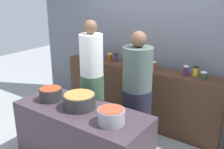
{
  "coord_description": "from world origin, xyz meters",
  "views": [
    {
      "loc": [
        1.91,
        -2.36,
        2.16
      ],
      "look_at": [
        0.0,
        0.35,
        1.05
      ],
      "focal_mm": 41.22,
      "sensor_mm": 36.0,
      "label": 1
    }
  ],
  "objects_px": {
    "preserve_jar_10": "(204,75)",
    "cook_with_tongs": "(92,85)",
    "preserve_jar_0": "(86,52)",
    "cooking_pot_right": "(111,116)",
    "preserve_jar_2": "(96,55)",
    "preserve_jar_4": "(116,58)",
    "preserve_jar_1": "(91,53)",
    "preserve_jar_7": "(154,66)",
    "preserve_jar_3": "(110,57)",
    "preserve_jar_8": "(186,71)",
    "preserve_jar_5": "(129,63)",
    "preserve_jar_9": "(196,71)",
    "preserve_jar_6": "(143,62)",
    "cooking_pot_center": "(79,101)",
    "cook_in_cap": "(137,100)",
    "cooking_pot_left": "(51,94)"
  },
  "relations": [
    {
      "from": "preserve_jar_6",
      "to": "preserve_jar_10",
      "type": "relative_size",
      "value": 1.26
    },
    {
      "from": "preserve_jar_1",
      "to": "preserve_jar_9",
      "type": "relative_size",
      "value": 0.86
    },
    {
      "from": "preserve_jar_6",
      "to": "preserve_jar_8",
      "type": "relative_size",
      "value": 0.89
    },
    {
      "from": "preserve_jar_2",
      "to": "preserve_jar_8",
      "type": "xyz_separation_m",
      "value": [
        1.6,
        0.04,
        0.0
      ]
    },
    {
      "from": "preserve_jar_1",
      "to": "preserve_jar_8",
      "type": "bearing_deg",
      "value": -2.16
    },
    {
      "from": "preserve_jar_3",
      "to": "preserve_jar_7",
      "type": "relative_size",
      "value": 1.02
    },
    {
      "from": "preserve_jar_2",
      "to": "preserve_jar_1",
      "type": "bearing_deg",
      "value": 153.99
    },
    {
      "from": "preserve_jar_10",
      "to": "preserve_jar_4",
      "type": "bearing_deg",
      "value": 177.96
    },
    {
      "from": "preserve_jar_5",
      "to": "preserve_jar_8",
      "type": "bearing_deg",
      "value": 2.08
    },
    {
      "from": "preserve_jar_5",
      "to": "preserve_jar_10",
      "type": "distance_m",
      "value": 1.18
    },
    {
      "from": "preserve_jar_3",
      "to": "preserve_jar_6",
      "type": "xyz_separation_m",
      "value": [
        0.63,
        0.02,
        0.0
      ]
    },
    {
      "from": "preserve_jar_8",
      "to": "preserve_jar_0",
      "type": "bearing_deg",
      "value": 178.0
    },
    {
      "from": "preserve_jar_2",
      "to": "cooking_pot_right",
      "type": "xyz_separation_m",
      "value": [
        1.33,
        -1.43,
        -0.17
      ]
    },
    {
      "from": "preserve_jar_0",
      "to": "preserve_jar_10",
      "type": "relative_size",
      "value": 1.27
    },
    {
      "from": "preserve_jar_2",
      "to": "cooking_pot_right",
      "type": "height_order",
      "value": "preserve_jar_2"
    },
    {
      "from": "cooking_pot_center",
      "to": "cook_with_tongs",
      "type": "relative_size",
      "value": 0.22
    },
    {
      "from": "preserve_jar_9",
      "to": "cook_in_cap",
      "type": "relative_size",
      "value": 0.08
    },
    {
      "from": "preserve_jar_7",
      "to": "cook_with_tongs",
      "type": "xyz_separation_m",
      "value": [
        -0.63,
        -0.72,
        -0.24
      ]
    },
    {
      "from": "preserve_jar_1",
      "to": "preserve_jar_7",
      "type": "xyz_separation_m",
      "value": [
        1.31,
        -0.07,
        0.0
      ]
    },
    {
      "from": "preserve_jar_3",
      "to": "preserve_jar_4",
      "type": "distance_m",
      "value": 0.12
    },
    {
      "from": "preserve_jar_4",
      "to": "preserve_jar_8",
      "type": "height_order",
      "value": "preserve_jar_8"
    },
    {
      "from": "preserve_jar_0",
      "to": "preserve_jar_3",
      "type": "height_order",
      "value": "preserve_jar_0"
    },
    {
      "from": "preserve_jar_10",
      "to": "preserve_jar_0",
      "type": "bearing_deg",
      "value": 178.14
    },
    {
      "from": "preserve_jar_3",
      "to": "preserve_jar_4",
      "type": "bearing_deg",
      "value": 8.12
    },
    {
      "from": "preserve_jar_6",
      "to": "preserve_jar_8",
      "type": "height_order",
      "value": "preserve_jar_8"
    },
    {
      "from": "preserve_jar_9",
      "to": "preserve_jar_10",
      "type": "bearing_deg",
      "value": -28.54
    },
    {
      "from": "preserve_jar_1",
      "to": "preserve_jar_5",
      "type": "xyz_separation_m",
      "value": [
        0.9,
        -0.1,
        -0.01
      ]
    },
    {
      "from": "preserve_jar_0",
      "to": "preserve_jar_3",
      "type": "xyz_separation_m",
      "value": [
        0.57,
        -0.03,
        -0.0
      ]
    },
    {
      "from": "preserve_jar_1",
      "to": "cook_with_tongs",
      "type": "bearing_deg",
      "value": -49.44
    },
    {
      "from": "preserve_jar_8",
      "to": "preserve_jar_9",
      "type": "height_order",
      "value": "preserve_jar_8"
    },
    {
      "from": "preserve_jar_1",
      "to": "preserve_jar_8",
      "type": "xyz_separation_m",
      "value": [
        1.82,
        -0.07,
        0.01
      ]
    },
    {
      "from": "preserve_jar_1",
      "to": "preserve_jar_8",
      "type": "height_order",
      "value": "preserve_jar_8"
    },
    {
      "from": "preserve_jar_8",
      "to": "cooking_pot_left",
      "type": "distance_m",
      "value": 1.9
    },
    {
      "from": "cooking_pot_left",
      "to": "cooking_pot_center",
      "type": "relative_size",
      "value": 0.75
    },
    {
      "from": "cooking_pot_center",
      "to": "cook_in_cap",
      "type": "bearing_deg",
      "value": 57.61
    },
    {
      "from": "preserve_jar_3",
      "to": "preserve_jar_8",
      "type": "height_order",
      "value": "preserve_jar_8"
    },
    {
      "from": "preserve_jar_8",
      "to": "preserve_jar_4",
      "type": "bearing_deg",
      "value": 177.7
    },
    {
      "from": "preserve_jar_10",
      "to": "cook_with_tongs",
      "type": "height_order",
      "value": "cook_with_tongs"
    },
    {
      "from": "preserve_jar_4",
      "to": "cook_in_cap",
      "type": "xyz_separation_m",
      "value": [
        0.86,
        -0.77,
        -0.29
      ]
    },
    {
      "from": "preserve_jar_0",
      "to": "preserve_jar_4",
      "type": "distance_m",
      "value": 0.69
    },
    {
      "from": "preserve_jar_2",
      "to": "cook_in_cap",
      "type": "relative_size",
      "value": 0.08
    },
    {
      "from": "preserve_jar_6",
      "to": "preserve_jar_7",
      "type": "bearing_deg",
      "value": -14.19
    },
    {
      "from": "cooking_pot_right",
      "to": "preserve_jar_3",
      "type": "bearing_deg",
      "value": 126.05
    },
    {
      "from": "preserve_jar_5",
      "to": "cooking_pot_center",
      "type": "height_order",
      "value": "preserve_jar_5"
    },
    {
      "from": "preserve_jar_6",
      "to": "cook_with_tongs",
      "type": "bearing_deg",
      "value": -118.04
    },
    {
      "from": "preserve_jar_2",
      "to": "preserve_jar_4",
      "type": "bearing_deg",
      "value": 13.99
    },
    {
      "from": "cooking_pot_right",
      "to": "cook_in_cap",
      "type": "relative_size",
      "value": 0.18
    },
    {
      "from": "preserve_jar_8",
      "to": "preserve_jar_6",
      "type": "bearing_deg",
      "value": 175.76
    },
    {
      "from": "preserve_jar_0",
      "to": "cooking_pot_right",
      "type": "distance_m",
      "value": 2.27
    },
    {
      "from": "preserve_jar_9",
      "to": "preserve_jar_10",
      "type": "relative_size",
      "value": 1.35
    }
  ]
}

